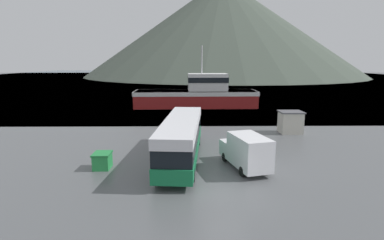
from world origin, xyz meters
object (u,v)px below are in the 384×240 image
(tour_bus, at_px, (182,137))
(dock_kiosk, at_px, (290,122))
(fishing_boat, at_px, (198,94))
(delivery_van, at_px, (246,151))
(storage_bin, at_px, (102,160))

(tour_bus, distance_m, dock_kiosk, 14.80)
(fishing_boat, bearing_deg, delivery_van, -176.48)
(storage_bin, bearing_deg, dock_kiosk, 32.15)
(tour_bus, relative_size, dock_kiosk, 5.14)
(delivery_van, xyz_separation_m, fishing_boat, (-2.49, 30.74, 0.80))
(tour_bus, height_order, dock_kiosk, tour_bus)
(delivery_van, xyz_separation_m, dock_kiosk, (7.01, 11.15, -0.14))
(delivery_van, distance_m, storage_bin, 10.47)
(fishing_boat, bearing_deg, dock_kiosk, -155.23)
(tour_bus, height_order, delivery_van, tour_bus)
(tour_bus, bearing_deg, delivery_van, -19.76)
(tour_bus, xyz_separation_m, storage_bin, (-5.75, -1.93, -1.25))
(delivery_van, bearing_deg, dock_kiosk, 43.04)
(fishing_boat, bearing_deg, storage_bin, 164.31)
(fishing_boat, distance_m, storage_bin, 31.61)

